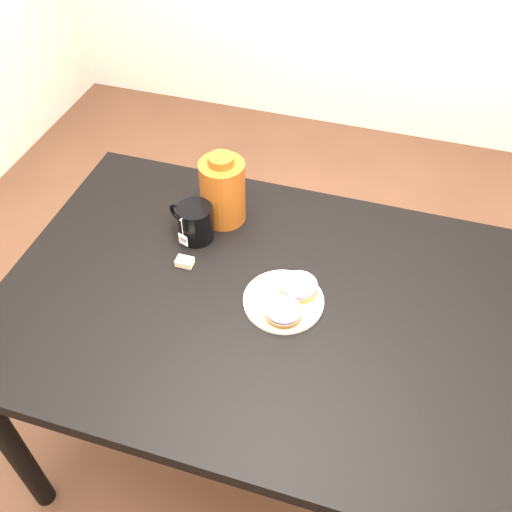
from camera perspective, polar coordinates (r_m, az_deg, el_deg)
name	(u,v)px	position (r m, az deg, el deg)	size (l,w,h in m)	color
ground_plane	(272,442)	(2.06, 1.59, -18.08)	(4.00, 4.00, 0.00)	brown
table	(277,323)	(1.48, 2.11, -6.74)	(1.40, 0.90, 0.75)	black
plate	(283,300)	(1.42, 2.76, -4.46)	(0.20, 0.20, 0.01)	white
bagel_back	(299,287)	(1.42, 4.33, -3.13)	(0.10, 0.10, 0.03)	brown
bagel_front	(284,312)	(1.37, 2.77, -5.65)	(0.10, 0.10, 0.03)	brown
mug	(195,222)	(1.55, -6.14, 3.37)	(0.15, 0.12, 0.11)	black
teabag_pouch	(185,262)	(1.51, -7.14, -0.59)	(0.04, 0.03, 0.02)	#C6B793
bagel_package	(223,191)	(1.58, -3.35, 6.56)	(0.16, 0.16, 0.21)	#60290C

